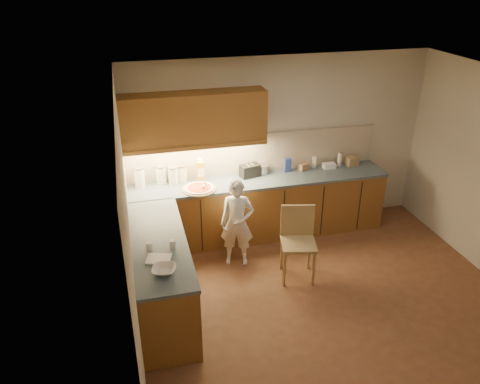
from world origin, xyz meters
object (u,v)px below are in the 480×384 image
(child, at_px, (237,223))
(toaster, at_px, (250,171))
(oil_jug, at_px, (201,171))
(wooden_chair, at_px, (298,237))
(pizza_on_board, at_px, (199,189))

(child, xyz_separation_m, toaster, (0.38, 0.76, 0.40))
(child, distance_m, oil_jug, 0.96)
(wooden_chair, bearing_deg, child, 160.10)
(pizza_on_board, height_order, child, child)
(wooden_chair, bearing_deg, toaster, 117.76)
(oil_jug, relative_size, toaster, 1.12)
(wooden_chair, height_order, oil_jug, oil_jug)
(pizza_on_board, bearing_deg, wooden_chair, -40.55)
(oil_jug, distance_m, toaster, 0.72)
(child, height_order, toaster, child)
(pizza_on_board, xyz_separation_m, oil_jug, (0.07, 0.28, 0.14))
(pizza_on_board, distance_m, toaster, 0.84)
(toaster, bearing_deg, oil_jug, 165.52)
(child, xyz_separation_m, oil_jug, (-0.34, 0.77, 0.47))
(toaster, bearing_deg, wooden_chair, -88.82)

